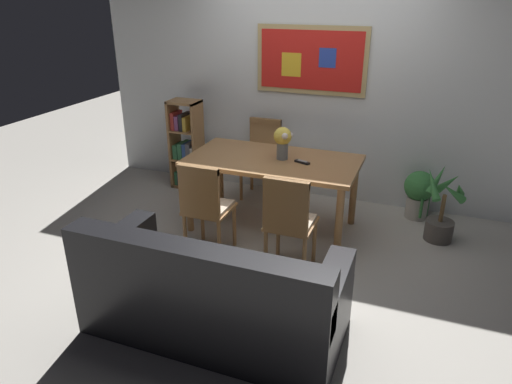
% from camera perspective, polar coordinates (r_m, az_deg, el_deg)
% --- Properties ---
extents(ground_plane, '(12.00, 12.00, 0.00)m').
position_cam_1_polar(ground_plane, '(4.48, 1.64, -7.01)').
color(ground_plane, '#B7B2A8').
extents(wall_back_with_painting, '(5.20, 0.14, 2.60)m').
position_cam_1_polar(wall_back_with_painting, '(5.37, 7.21, 12.93)').
color(wall_back_with_painting, silver).
rests_on(wall_back_with_painting, ground_plane).
extents(dining_table, '(1.68, 0.90, 0.75)m').
position_cam_1_polar(dining_table, '(4.62, 2.08, 3.04)').
color(dining_table, '#9E7042').
rests_on(dining_table, ground_plane).
extents(dining_chair_near_right, '(0.40, 0.41, 0.91)m').
position_cam_1_polar(dining_chair_near_right, '(3.88, 4.04, -3.11)').
color(dining_chair_near_right, '#9E7042').
rests_on(dining_chair_near_right, ground_plane).
extents(dining_chair_far_left, '(0.40, 0.41, 0.91)m').
position_cam_1_polar(dining_chair_far_left, '(5.46, 0.79, 4.94)').
color(dining_chair_far_left, '#9E7042').
rests_on(dining_chair_far_left, ground_plane).
extents(dining_chair_near_left, '(0.40, 0.41, 0.91)m').
position_cam_1_polar(dining_chair_near_left, '(4.17, -6.27, -1.26)').
color(dining_chair_near_left, '#9E7042').
rests_on(dining_chair_near_left, ground_plane).
extents(leather_couch, '(1.80, 0.84, 0.84)m').
position_cam_1_polar(leather_couch, '(3.34, -5.40, -12.49)').
color(leather_couch, black).
rests_on(leather_couch, ground_plane).
extents(bookshelf, '(0.36, 0.28, 1.08)m').
position_cam_1_polar(bookshelf, '(5.79, -8.47, 5.20)').
color(bookshelf, '#9E7042').
rests_on(bookshelf, ground_plane).
extents(potted_ivy, '(0.32, 0.32, 0.53)m').
position_cam_1_polar(potted_ivy, '(5.25, 19.32, -0.01)').
color(potted_ivy, '#B2ADA3').
rests_on(potted_ivy, ground_plane).
extents(potted_palm, '(0.42, 0.40, 0.75)m').
position_cam_1_polar(potted_palm, '(4.85, 21.72, -2.51)').
color(potted_palm, '#4C4742').
rests_on(potted_palm, ground_plane).
extents(flower_vase, '(0.18, 0.19, 0.32)m').
position_cam_1_polar(flower_vase, '(4.53, 3.29, 6.40)').
color(flower_vase, slate).
rests_on(flower_vase, dining_table).
extents(tv_remote, '(0.16, 0.09, 0.02)m').
position_cam_1_polar(tv_remote, '(4.49, 5.68, 3.68)').
color(tv_remote, black).
rests_on(tv_remote, dining_table).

